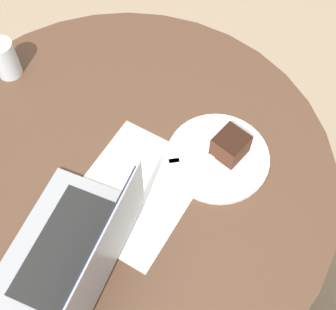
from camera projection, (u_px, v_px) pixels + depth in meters
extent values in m
plane|color=gray|center=(136.00, 262.00, 1.83)|extent=(12.00, 12.00, 0.00)
cylinder|color=#4C3323|center=(136.00, 261.00, 1.82)|extent=(0.56, 0.56, 0.02)
cylinder|color=#4C3323|center=(129.00, 226.00, 1.50)|extent=(0.13, 0.13, 0.71)
cylinder|color=#4C3323|center=(118.00, 171.00, 1.18)|extent=(1.10, 1.10, 0.03)
cube|color=white|center=(135.00, 191.00, 1.14)|extent=(0.41, 0.39, 0.00)
cylinder|color=silver|center=(218.00, 157.00, 1.18)|extent=(0.26, 0.26, 0.01)
cube|color=#472619|center=(230.00, 146.00, 1.15)|extent=(0.11, 0.11, 0.06)
cube|color=black|center=(232.00, 138.00, 1.12)|extent=(0.10, 0.10, 0.00)
cube|color=silver|center=(202.00, 157.00, 1.17)|extent=(0.04, 0.17, 0.00)
cube|color=silver|center=(174.00, 161.00, 1.16)|extent=(0.03, 0.03, 0.00)
cylinder|color=silver|center=(5.00, 59.00, 1.28)|extent=(0.07, 0.07, 0.11)
cube|color=gray|center=(65.00, 249.00, 1.06)|extent=(0.41, 0.34, 0.02)
cube|color=black|center=(64.00, 247.00, 1.05)|extent=(0.31, 0.23, 0.00)
cube|color=gray|center=(107.00, 253.00, 0.94)|extent=(0.32, 0.13, 0.19)
cube|color=black|center=(106.00, 252.00, 0.94)|extent=(0.30, 0.13, 0.18)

